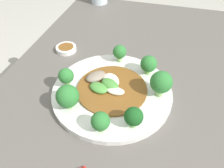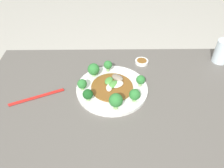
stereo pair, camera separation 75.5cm
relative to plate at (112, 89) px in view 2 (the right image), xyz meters
The scene contains 13 objects.
table 0.37m from the plate, 73.90° to the right, with size 1.20×0.75×0.72m.
plate is the anchor object (origin of this frame).
broccoli_west 0.13m from the plate, behind, with size 0.04×0.04×0.05m.
broccoli_north 0.13m from the plate, 98.60° to the left, with size 0.04×0.04×0.06m.
broccoli_east 0.13m from the plate, ahead, with size 0.04×0.04×0.05m.
broccoli_southwest 0.13m from the plate, 142.80° to the right, with size 0.04×0.04×0.05m.
broccoli_southeast 0.13m from the plate, 41.37° to the right, with size 0.05×0.05×0.06m.
broccoli_south 0.13m from the plate, 81.51° to the right, with size 0.06×0.06×0.07m.
broccoli_northwest 0.13m from the plate, 134.66° to the left, with size 0.06×0.06×0.06m.
stirfry_center 0.02m from the plate, 67.50° to the left, with size 0.18×0.18×0.02m.
drinking_glass 0.60m from the plate, 20.83° to the left, with size 0.08×0.08×0.12m.
chopsticks 0.33m from the plate, behind, with size 0.22×0.11×0.01m.
sauce_dish 0.25m from the plate, 52.34° to the left, with size 0.07×0.07×0.02m.
Camera 2 is at (-0.02, -0.66, 1.39)m, focal length 35.00 mm.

